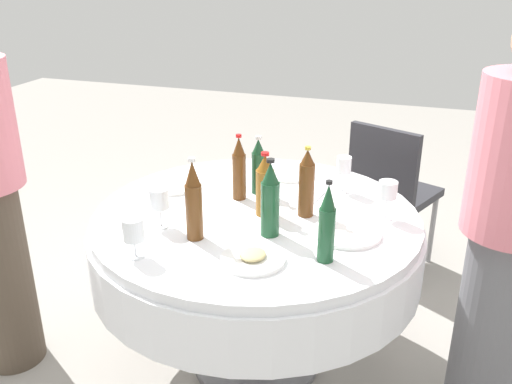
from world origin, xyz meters
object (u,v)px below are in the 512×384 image
object	(u,v)px
bottle_dark_green_left	(270,200)
bottle_brown_south	(307,184)
bottle_amber_near	(265,186)
bottle_brown_outer	(194,202)
bottle_dark_green_mid	(258,167)
plate_west	(253,258)
plate_inner	(171,184)
wine_glass_left	(134,231)
person_front	(510,231)
plate_east	(291,174)
wine_glass_outer	(388,191)
plate_rear	(347,233)
chair_outer	(390,186)
wine_glass_south	(344,167)
wine_glass_mid	(159,199)
dining_table	(256,246)
bottle_dark_green_front	(327,225)
bottle_brown_right	(239,169)

from	to	relation	value
bottle_dark_green_left	bottle_brown_south	xyz separation A→B (m)	(-0.21, 0.09, -0.00)
bottle_amber_near	bottle_brown_outer	size ratio (longest dim) A/B	0.84
bottle_dark_green_mid	plate_west	xyz separation A→B (m)	(0.57, 0.17, -0.11)
bottle_dark_green_left	plate_inner	bearing A→B (deg)	-119.41
wine_glass_left	bottle_amber_near	bearing A→B (deg)	145.49
bottle_amber_near	bottle_brown_outer	bearing A→B (deg)	-33.44
plate_west	person_front	size ratio (longest dim) A/B	0.14
bottle_brown_outer	person_front	world-z (taller)	person_front
plate_inner	plate_east	xyz separation A→B (m)	(-0.29, 0.48, -0.00)
wine_glass_outer	plate_inner	size ratio (longest dim) A/B	0.61
person_front	bottle_brown_south	bearing A→B (deg)	-93.65
plate_west	plate_rear	world-z (taller)	plate_west
plate_rear	person_front	bearing A→B (deg)	95.91
bottle_dark_green_left	plate_inner	world-z (taller)	bottle_dark_green_left
wine_glass_left	plate_rear	bearing A→B (deg)	120.53
bottle_brown_south	chair_outer	distance (m)	1.06
bottle_dark_green_mid	wine_glass_south	distance (m)	0.37
wine_glass_south	wine_glass_mid	distance (m)	0.81
bottle_dark_green_mid	plate_east	xyz separation A→B (m)	(-0.24, 0.08, -0.11)
dining_table	bottle_dark_green_front	distance (m)	0.53
wine_glass_south	plate_west	distance (m)	0.73
bottle_dark_green_left	bottle_dark_green_mid	bearing A→B (deg)	-155.79
bottle_brown_south	bottle_dark_green_front	bearing A→B (deg)	24.20
wine_glass_left	wine_glass_south	bearing A→B (deg)	144.30
wine_glass_mid	wine_glass_outer	bearing A→B (deg)	112.98
wine_glass_outer	plate_rear	bearing A→B (deg)	-32.29
plate_rear	chair_outer	xyz separation A→B (m)	(-1.09, 0.06, -0.23)
bottle_dark_green_left	wine_glass_outer	world-z (taller)	bottle_dark_green_left
plate_inner	plate_rear	bearing A→B (deg)	74.62
wine_glass_outer	chair_outer	xyz separation A→B (m)	(-0.90, -0.06, -0.34)
wine_glass_outer	chair_outer	distance (m)	0.97
bottle_dark_green_front	plate_rear	bearing A→B (deg)	169.63
bottle_brown_south	chair_outer	bearing A→B (deg)	165.61
wine_glass_south	wine_glass_mid	xyz separation A→B (m)	(0.56, -0.59, -0.00)
plate_rear	plate_west	bearing A→B (deg)	-42.40
bottle_brown_right	bottle_dark_green_front	bearing A→B (deg)	48.38
bottle_amber_near	person_front	world-z (taller)	person_front
plate_west	bottle_dark_green_mid	bearing A→B (deg)	-163.68
wine_glass_outer	person_front	bearing A→B (deg)	73.29
bottle_brown_right	plate_rear	world-z (taller)	bottle_brown_right
bottle_brown_outer	plate_rear	bearing A→B (deg)	110.89
wine_glass_mid	chair_outer	world-z (taller)	wine_glass_mid
bottle_brown_south	wine_glass_outer	world-z (taller)	bottle_brown_south
plate_west	chair_outer	distance (m)	1.44
bottle_brown_right	wine_glass_south	bearing A→B (deg)	117.69
plate_west	person_front	xyz separation A→B (m)	(-0.35, 0.82, 0.06)
wine_glass_outer	plate_inner	distance (m)	0.95
bottle_dark_green_mid	person_front	distance (m)	1.01
bottle_brown_outer	plate_west	world-z (taller)	bottle_brown_outer
wine_glass_south	wine_glass_outer	distance (m)	0.30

